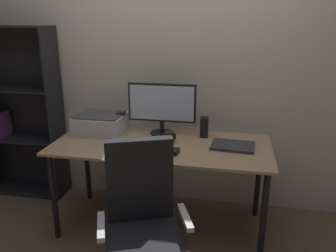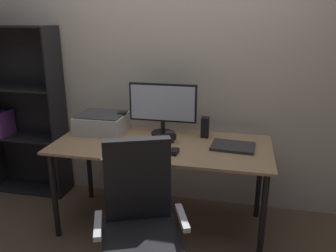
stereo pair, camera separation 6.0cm
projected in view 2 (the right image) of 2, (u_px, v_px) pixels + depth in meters
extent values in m
plane|color=brown|center=(162.00, 225.00, 2.88)|extent=(12.00, 12.00, 0.00)
cube|color=beige|center=(175.00, 63.00, 2.98)|extent=(6.40, 0.10, 2.60)
cube|color=tan|center=(161.00, 145.00, 2.65)|extent=(1.69, 0.75, 0.02)
cylinder|color=black|center=(54.00, 195.00, 2.64)|extent=(0.04, 0.04, 0.72)
cylinder|color=black|center=(263.00, 220.00, 2.32)|extent=(0.04, 0.04, 0.72)
cylinder|color=black|center=(89.00, 163.00, 3.22)|extent=(0.04, 0.04, 0.72)
cylinder|color=black|center=(259.00, 179.00, 2.90)|extent=(0.04, 0.04, 0.72)
cylinder|color=black|center=(163.00, 133.00, 2.87)|extent=(0.20, 0.20, 0.01)
cylinder|color=black|center=(163.00, 127.00, 2.86)|extent=(0.04, 0.04, 0.10)
cube|color=black|center=(163.00, 103.00, 2.79)|extent=(0.57, 0.03, 0.32)
cube|color=silver|center=(162.00, 103.00, 2.78)|extent=(0.54, 0.01, 0.29)
cube|color=black|center=(144.00, 150.00, 2.50)|extent=(0.29, 0.12, 0.02)
cube|color=black|center=(174.00, 152.00, 2.45)|extent=(0.07, 0.10, 0.03)
cylinder|color=black|center=(170.00, 137.00, 2.67)|extent=(0.07, 0.07, 0.09)
cube|color=black|center=(175.00, 137.00, 2.66)|extent=(0.02, 0.01, 0.05)
cube|color=#2D2D30|center=(233.00, 146.00, 2.56)|extent=(0.34, 0.26, 0.02)
cube|color=black|center=(122.00, 122.00, 2.91)|extent=(0.06, 0.07, 0.17)
cube|color=black|center=(205.00, 127.00, 2.77)|extent=(0.06, 0.07, 0.17)
cube|color=silver|center=(102.00, 123.00, 2.90)|extent=(0.40, 0.34, 0.15)
cube|color=#424244|center=(101.00, 114.00, 2.88)|extent=(0.37, 0.31, 0.01)
cube|color=white|center=(119.00, 152.00, 2.48)|extent=(0.26, 0.33, 0.00)
cube|color=black|center=(142.00, 243.00, 1.94)|extent=(0.57, 0.57, 0.08)
cube|color=black|center=(138.00, 179.00, 2.05)|extent=(0.40, 0.21, 0.52)
cube|color=#B7BABC|center=(98.00, 225.00, 1.89)|extent=(0.13, 0.26, 0.03)
cube|color=#B7BABC|center=(182.00, 217.00, 1.96)|extent=(0.13, 0.26, 0.03)
cube|color=black|center=(59.00, 116.00, 3.16)|extent=(0.02, 0.28, 1.61)
cube|color=black|center=(31.00, 110.00, 3.36)|extent=(0.78, 0.01, 1.61)
cube|color=black|center=(33.00, 188.00, 3.48)|extent=(0.74, 0.26, 0.02)
cube|color=black|center=(26.00, 137.00, 3.31)|extent=(0.74, 0.26, 0.02)
cube|color=black|center=(19.00, 88.00, 3.16)|extent=(0.74, 0.26, 0.02)
cube|color=black|center=(11.00, 26.00, 2.99)|extent=(0.74, 0.26, 0.02)
cube|color=#337242|center=(1.00, 125.00, 3.32)|extent=(0.03, 0.22, 0.20)
cube|color=gold|center=(4.00, 125.00, 3.31)|extent=(0.03, 0.22, 0.22)
cube|color=#723884|center=(7.00, 124.00, 3.30)|extent=(0.03, 0.22, 0.24)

